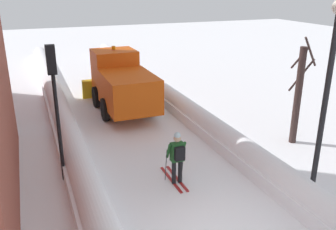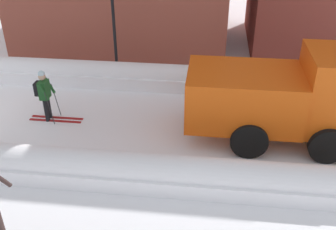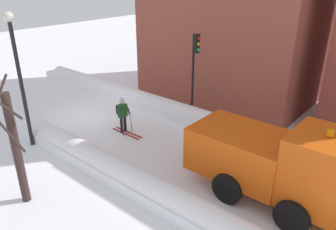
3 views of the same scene
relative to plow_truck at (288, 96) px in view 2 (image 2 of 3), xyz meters
name	(u,v)px [view 2 (image 2 of 3)]	position (x,y,z in m)	size (l,w,h in m)	color
ground_plane	(263,132)	(-0.22, -0.54, -1.48)	(80.00, 80.00, 0.00)	white
snowbank_left	(257,83)	(-3.12, -0.54, -1.08)	(1.10, 36.00, 0.96)	white
snowbank_right	(275,182)	(2.68, -0.54, -1.11)	(1.10, 36.00, 0.90)	white
plow_truck	(288,96)	(0.00, 0.00, 0.00)	(3.20, 5.98, 3.12)	#DB510F
skier	(45,93)	(-0.22, -7.75, -0.48)	(0.62, 1.80, 1.81)	black
traffic_light_pole	(115,2)	(-3.65, -6.04, 1.66)	(0.28, 0.42, 4.48)	black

